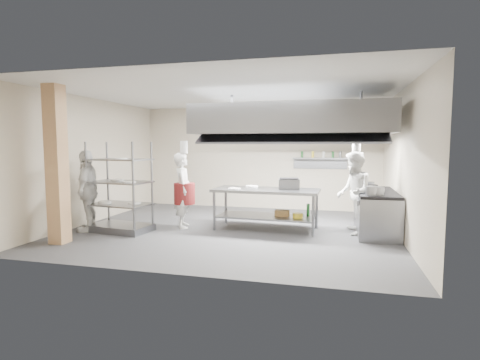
% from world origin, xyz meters
% --- Properties ---
extents(floor, '(7.00, 7.00, 0.00)m').
position_xyz_m(floor, '(0.00, 0.00, 0.00)').
color(floor, '#373739').
rests_on(floor, ground).
extents(ceiling, '(7.00, 7.00, 0.00)m').
position_xyz_m(ceiling, '(0.00, 0.00, 3.00)').
color(ceiling, silver).
rests_on(ceiling, wall_back).
extents(wall_back, '(7.00, 0.00, 7.00)m').
position_xyz_m(wall_back, '(0.00, 3.00, 1.50)').
color(wall_back, '#C2B29A').
rests_on(wall_back, ground).
extents(wall_left, '(0.00, 6.00, 6.00)m').
position_xyz_m(wall_left, '(-3.50, 0.00, 1.50)').
color(wall_left, '#C2B29A').
rests_on(wall_left, ground).
extents(wall_right, '(0.00, 6.00, 6.00)m').
position_xyz_m(wall_right, '(3.50, 0.00, 1.50)').
color(wall_right, '#C2B29A').
rests_on(wall_right, ground).
extents(column, '(0.30, 0.30, 3.00)m').
position_xyz_m(column, '(-2.90, -1.90, 1.50)').
color(column, tan).
rests_on(column, floor).
extents(exhaust_hood, '(4.00, 2.50, 0.60)m').
position_xyz_m(exhaust_hood, '(1.30, 0.40, 2.40)').
color(exhaust_hood, gray).
rests_on(exhaust_hood, ceiling).
extents(hood_strip_a, '(1.60, 0.12, 0.04)m').
position_xyz_m(hood_strip_a, '(0.40, 0.40, 2.08)').
color(hood_strip_a, white).
rests_on(hood_strip_a, exhaust_hood).
extents(hood_strip_b, '(1.60, 0.12, 0.04)m').
position_xyz_m(hood_strip_b, '(2.20, 0.40, 2.08)').
color(hood_strip_b, white).
rests_on(hood_strip_b, exhaust_hood).
extents(wall_shelf, '(1.50, 0.28, 0.04)m').
position_xyz_m(wall_shelf, '(1.80, 2.84, 1.50)').
color(wall_shelf, gray).
rests_on(wall_shelf, wall_back).
extents(island, '(2.35, 1.06, 0.91)m').
position_xyz_m(island, '(0.74, 0.20, 0.46)').
color(island, gray).
rests_on(island, floor).
extents(island_worktop, '(2.35, 1.06, 0.06)m').
position_xyz_m(island_worktop, '(0.74, 0.20, 0.88)').
color(island_worktop, gray).
rests_on(island_worktop, island).
extents(island_undershelf, '(2.16, 0.95, 0.04)m').
position_xyz_m(island_undershelf, '(0.74, 0.20, 0.30)').
color(island_undershelf, slate).
rests_on(island_undershelf, island).
extents(pass_rack, '(1.38, 0.91, 1.94)m').
position_xyz_m(pass_rack, '(-2.31, -0.74, 0.97)').
color(pass_rack, gray).
rests_on(pass_rack, floor).
extents(cooking_range, '(0.80, 2.00, 0.84)m').
position_xyz_m(cooking_range, '(3.08, 0.50, 0.42)').
color(cooking_range, gray).
rests_on(cooking_range, floor).
extents(range_top, '(0.78, 1.96, 0.06)m').
position_xyz_m(range_top, '(3.08, 0.50, 0.87)').
color(range_top, black).
rests_on(range_top, cooking_range).
extents(chef_head, '(0.59, 0.72, 1.70)m').
position_xyz_m(chef_head, '(-1.13, -0.04, 0.85)').
color(chef_head, white).
rests_on(chef_head, floor).
extents(chef_line, '(0.71, 0.88, 1.75)m').
position_xyz_m(chef_line, '(2.60, 0.26, 0.88)').
color(chef_line, silver).
rests_on(chef_line, floor).
extents(chef_plating, '(0.74, 1.12, 1.77)m').
position_xyz_m(chef_plating, '(-3.00, -0.88, 0.88)').
color(chef_plating, silver).
rests_on(chef_plating, floor).
extents(griddle, '(0.50, 0.42, 0.22)m').
position_xyz_m(griddle, '(1.23, 0.30, 1.02)').
color(griddle, slate).
rests_on(griddle, island_worktop).
extents(wicker_basket, '(0.31, 0.22, 0.13)m').
position_xyz_m(wicker_basket, '(1.10, 0.19, 0.39)').
color(wicker_basket, brown).
rests_on(wicker_basket, island_undershelf).
extents(stockpot, '(0.25, 0.25, 0.18)m').
position_xyz_m(stockpot, '(2.91, -0.23, 0.99)').
color(stockpot, gray).
rests_on(stockpot, range_top).
extents(plate_stack, '(0.28, 0.28, 0.05)m').
position_xyz_m(plate_stack, '(-2.31, -0.74, 0.62)').
color(plate_stack, white).
rests_on(plate_stack, pass_rack).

